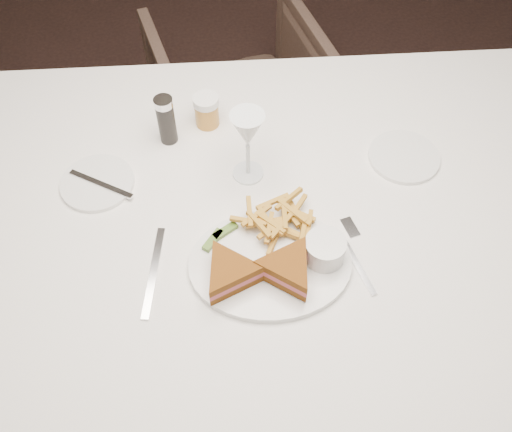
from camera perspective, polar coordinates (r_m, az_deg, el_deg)
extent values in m
cube|color=white|center=(1.52, -0.21, -8.03)|extent=(1.52, 1.05, 0.75)
imported|color=#4A372D|center=(2.15, -1.63, 12.55)|extent=(0.68, 0.66, 0.59)
ellipsoid|color=white|center=(1.12, 1.43, -4.80)|extent=(0.33, 0.26, 0.01)
cube|color=silver|center=(1.13, -10.20, -5.51)|extent=(0.05, 0.20, 0.00)
cylinder|color=white|center=(1.29, -15.58, 3.22)|extent=(0.16, 0.16, 0.01)
cylinder|color=white|center=(1.33, 14.58, 5.75)|extent=(0.16, 0.16, 0.01)
cylinder|color=black|center=(1.30, -8.97, 9.45)|extent=(0.04, 0.04, 0.12)
cylinder|color=#B77A2B|center=(1.35, -4.96, 10.44)|extent=(0.06, 0.06, 0.08)
cube|color=#476925|center=(1.15, -3.11, -1.52)|extent=(0.05, 0.04, 0.01)
cube|color=#476925|center=(1.13, -4.34, -2.42)|extent=(0.05, 0.05, 0.01)
cylinder|color=white|center=(1.10, 6.89, -3.35)|extent=(0.08, 0.08, 0.05)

